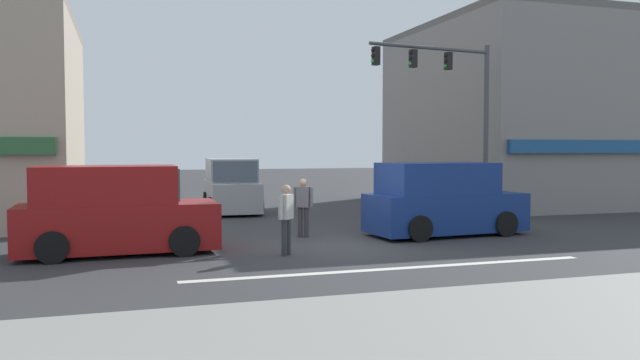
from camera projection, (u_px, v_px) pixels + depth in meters
ground_plane at (341, 244)px, 16.42m from camera, size 120.00×120.00×0.00m
lane_marking_stripe at (396, 268)px, 13.08m from camera, size 9.00×0.24×0.01m
sidewalk_curb at (552, 331)px, 8.32m from camera, size 40.00×5.00×0.16m
building_right_corner at (538, 115)px, 29.43m from camera, size 11.28×11.03×8.20m
utility_pole_near_left at (60, 98)px, 18.09m from camera, size 1.40×0.22×7.67m
traffic_light_mast at (457, 98)px, 21.79m from camera, size 4.86×0.80×6.20m
van_crossing_rightbound at (231, 187)px, 24.88m from camera, size 2.25×4.70×2.11m
van_crossing_center at (443, 201)px, 18.13m from camera, size 4.73×2.31×2.11m
van_approaching_near at (115, 212)px, 14.88m from camera, size 4.64×2.12×2.11m
pedestrian_mid_crossing at (286, 215)px, 14.69m from camera, size 0.41×0.45×1.67m
pedestrian_far_side at (303, 204)px, 17.67m from camera, size 0.50×0.38×1.67m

